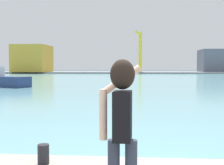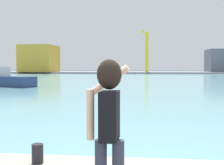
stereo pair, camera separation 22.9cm
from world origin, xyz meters
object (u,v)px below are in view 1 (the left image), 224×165
object	(u,v)px
person_photographer	(122,119)
warehouse_left	(33,59)
port_crane	(140,48)
harbor_bollard	(43,154)
warehouse_right	(217,61)

from	to	relation	value
person_photographer	warehouse_left	size ratio (longest dim) A/B	0.15
person_photographer	warehouse_left	xyz separation A→B (m)	(-32.18, 86.45, 3.07)
person_photographer	port_crane	world-z (taller)	port_crane
warehouse_left	port_crane	xyz separation A→B (m)	(33.53, 0.33, 3.30)
harbor_bollard	warehouse_left	size ratio (longest dim) A/B	0.03
warehouse_right	warehouse_left	bearing A→B (deg)	-173.93
port_crane	warehouse_left	bearing A→B (deg)	-179.43
person_photographer	warehouse_right	bearing A→B (deg)	-13.25
person_photographer	port_crane	size ratio (longest dim) A/B	0.14
harbor_bollard	warehouse_right	distance (m)	95.26
person_photographer	harbor_bollard	bearing A→B (deg)	45.44
warehouse_left	warehouse_right	size ratio (longest dim) A/B	1.10
warehouse_left	port_crane	bearing A→B (deg)	0.57
warehouse_left	warehouse_right	world-z (taller)	warehouse_left
warehouse_left	port_crane	size ratio (longest dim) A/B	0.96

